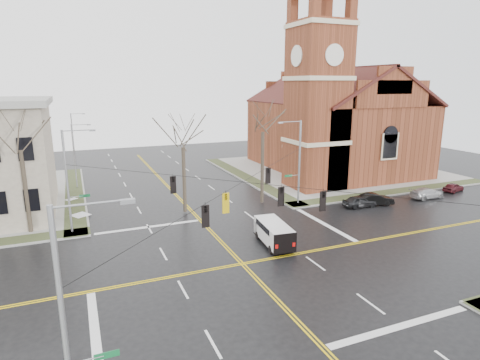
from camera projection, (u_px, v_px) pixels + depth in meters
name	position (u px, v px, depth m)	size (l,w,h in m)	color
ground	(242.00, 264.00, 29.44)	(120.00, 120.00, 0.00)	black
sidewalks	(242.00, 263.00, 29.42)	(80.00, 80.00, 0.17)	gray
road_markings	(242.00, 264.00, 29.44)	(100.00, 100.00, 0.01)	gold
church	(332.00, 115.00, 58.95)	(24.28, 27.48, 27.50)	#612D19
signal_pole_ne	(298.00, 160.00, 42.83)	(2.75, 0.22, 9.00)	gray
signal_pole_nw	(69.00, 179.00, 34.38)	(2.75, 0.22, 9.00)	gray
signal_pole_sw	(69.00, 322.00, 13.73)	(2.75, 0.22, 9.00)	gray
span_wires	(242.00, 182.00, 27.99)	(23.02, 23.02, 0.03)	black
traffic_signals	(246.00, 195.00, 27.56)	(8.21, 8.26, 1.30)	black
streetlight_north_a	(75.00, 154.00, 49.56)	(2.30, 0.20, 8.00)	gray
streetlight_north_b	(74.00, 135.00, 67.52)	(2.30, 0.20, 8.00)	gray
cargo_van	(273.00, 231.00, 32.87)	(2.40, 5.04, 1.85)	white
parked_car_a	(359.00, 201.00, 42.84)	(1.49, 3.69, 1.26)	black
parked_car_b	(375.00, 199.00, 43.49)	(1.40, 4.02, 1.33)	black
parked_car_c	(427.00, 193.00, 46.17)	(1.72, 4.22, 1.23)	#ABABAD
parked_car_d	(453.00, 187.00, 49.01)	(1.30, 3.23, 1.10)	#4A151C
tree_nw_far	(20.00, 144.00, 33.66)	(4.00, 4.00, 10.95)	#342C21
tree_nw_near	(183.00, 143.00, 39.33)	(4.00, 4.00, 9.96)	#342C21
tree_ne	(263.00, 127.00, 42.36)	(4.00, 4.00, 11.61)	#342C21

